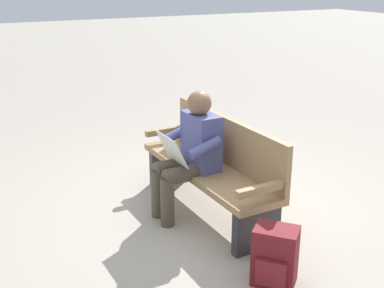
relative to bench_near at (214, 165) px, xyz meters
The scene contains 4 objects.
ground_plane 0.46m from the bench_near, 91.86° to the left, with size 40.00×40.00×0.00m, color #A89E8E.
bench_near is the anchor object (origin of this frame).
person_seated 0.29m from the bench_near, 85.17° to the left, with size 0.58×0.58×1.18m.
backpack 1.28m from the bench_near, behind, with size 0.38×0.38×0.45m.
Camera 1 is at (-3.74, 2.06, 2.17)m, focal length 46.25 mm.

